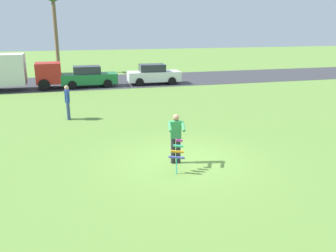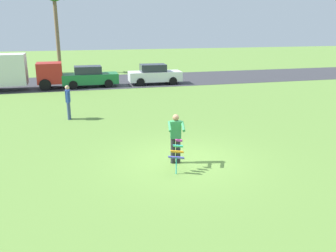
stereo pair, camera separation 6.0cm
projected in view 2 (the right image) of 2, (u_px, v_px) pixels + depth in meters
ground_plane at (182, 161)px, 12.38m from camera, size 120.00×120.00×0.00m
road_strip at (116, 81)px, 30.15m from camera, size 120.00×8.00×0.01m
person_kite_flyer at (176, 137)px, 11.93m from camera, size 0.63×0.72×1.73m
kite_held at (177, 152)px, 11.28m from camera, size 0.61×0.73×1.03m
parked_truck_red_cab at (8, 71)px, 25.53m from camera, size 6.74×2.23×2.62m
parked_car_green at (90, 77)px, 27.14m from camera, size 4.21×1.86×1.60m
parked_car_white at (154, 75)px, 28.42m from camera, size 4.26×1.95×1.60m
person_walker_near at (68, 101)px, 17.64m from camera, size 0.24×0.57×1.73m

